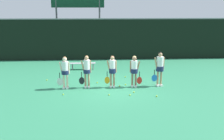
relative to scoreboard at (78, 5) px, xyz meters
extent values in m
plane|color=#2D7F56|center=(2.22, -8.92, -4.20)|extent=(140.00, 140.00, 0.00)
cube|color=black|center=(2.22, -1.45, -2.63)|extent=(60.00, 0.06, 3.13)
cube|color=slate|center=(2.22, -1.45, -1.03)|extent=(60.00, 0.08, 0.08)
cylinder|color=#515156|center=(-1.74, 0.00, -1.55)|extent=(0.14, 0.14, 5.30)
cylinder|color=#515156|center=(1.74, 0.00, -1.55)|extent=(0.14, 0.14, 5.30)
cube|color=#B2B2B7|center=(0.52, -4.81, -3.78)|extent=(1.67, 0.36, 0.04)
cylinder|color=slate|center=(1.20, -4.68, -4.00)|extent=(0.06, 0.06, 0.40)
cylinder|color=slate|center=(1.20, -4.93, -4.00)|extent=(0.06, 0.06, 0.40)
cylinder|color=slate|center=(-0.17, -4.69, -4.00)|extent=(0.06, 0.06, 0.40)
cylinder|color=slate|center=(-0.17, -4.94, -4.00)|extent=(0.06, 0.06, 0.40)
cylinder|color=beige|center=(-0.07, -9.01, -3.81)|extent=(0.10, 0.10, 0.78)
cylinder|color=beige|center=(-0.24, -8.99, -3.81)|extent=(0.10, 0.10, 0.78)
cube|color=white|center=(-0.07, -9.04, -4.16)|extent=(0.14, 0.25, 0.09)
cube|color=white|center=(-0.25, -9.02, -4.16)|extent=(0.14, 0.25, 0.09)
cylinder|color=#192347|center=(-0.15, -9.00, -3.35)|extent=(0.37, 0.37, 0.20)
cylinder|color=white|center=(-0.15, -9.00, -3.11)|extent=(0.32, 0.32, 0.62)
sphere|color=beige|center=(-0.15, -9.00, -2.68)|extent=(0.22, 0.22, 0.22)
sphere|color=olive|center=(-0.15, -8.98, -2.66)|extent=(0.20, 0.20, 0.20)
cylinder|color=beige|center=(-0.35, -8.98, -3.12)|extent=(0.20, 0.10, 0.60)
cylinder|color=beige|center=(0.04, -9.03, -3.12)|extent=(0.08, 0.08, 0.59)
cylinder|color=black|center=(-0.44, -8.99, -3.51)|extent=(0.03, 0.03, 0.28)
ellipsoid|color=silver|center=(-0.44, -8.99, -3.84)|extent=(0.31, 0.03, 0.38)
cylinder|color=tan|center=(1.01, -8.90, -3.80)|extent=(0.10, 0.10, 0.79)
cylinder|color=tan|center=(0.84, -8.91, -3.80)|extent=(0.10, 0.10, 0.79)
cube|color=white|center=(1.01, -8.93, -4.16)|extent=(0.12, 0.24, 0.09)
cube|color=white|center=(0.84, -8.94, -4.16)|extent=(0.12, 0.24, 0.09)
cylinder|color=#192347|center=(0.93, -8.90, -3.34)|extent=(0.35, 0.35, 0.20)
cylinder|color=white|center=(0.93, -8.90, -3.08)|extent=(0.31, 0.31, 0.66)
sphere|color=tan|center=(0.93, -8.90, -2.65)|extent=(0.20, 0.20, 0.20)
sphere|color=olive|center=(0.93, -8.88, -2.62)|extent=(0.18, 0.18, 0.18)
cylinder|color=tan|center=(0.73, -8.91, -3.09)|extent=(0.21, 0.08, 0.63)
cylinder|color=tan|center=(1.11, -8.90, -3.09)|extent=(0.08, 0.08, 0.63)
cylinder|color=black|center=(0.65, -8.93, -3.50)|extent=(0.03, 0.03, 0.28)
ellipsoid|color=black|center=(0.65, -8.93, -3.82)|extent=(0.28, 0.03, 0.38)
cylinder|color=tan|center=(2.30, -8.90, -3.81)|extent=(0.10, 0.10, 0.78)
cylinder|color=tan|center=(2.14, -8.89, -3.81)|extent=(0.10, 0.10, 0.78)
cube|color=white|center=(2.30, -8.93, -4.16)|extent=(0.13, 0.25, 0.09)
cube|color=white|center=(2.14, -8.92, -4.16)|extent=(0.13, 0.25, 0.09)
cylinder|color=#192347|center=(2.22, -8.90, -3.33)|extent=(0.34, 0.34, 0.24)
cylinder|color=white|center=(2.22, -8.90, -3.10)|extent=(0.30, 0.30, 0.64)
sphere|color=tan|center=(2.22, -8.90, -2.67)|extent=(0.20, 0.20, 0.20)
sphere|color=#4C331E|center=(2.22, -8.88, -2.65)|extent=(0.19, 0.19, 0.19)
cylinder|color=tan|center=(2.03, -8.88, -3.11)|extent=(0.21, 0.09, 0.61)
cylinder|color=tan|center=(2.40, -8.91, -3.11)|extent=(0.08, 0.08, 0.61)
cylinder|color=black|center=(1.95, -8.89, -3.50)|extent=(0.03, 0.03, 0.27)
ellipsoid|color=orange|center=(1.95, -8.89, -3.83)|extent=(0.26, 0.03, 0.38)
cylinder|color=#8C664C|center=(3.42, -8.93, -3.81)|extent=(0.10, 0.10, 0.77)
cylinder|color=#8C664C|center=(3.25, -8.90, -3.81)|extent=(0.10, 0.10, 0.77)
cube|color=white|center=(3.42, -8.95, -4.16)|extent=(0.14, 0.25, 0.09)
cube|color=white|center=(3.25, -8.93, -4.16)|extent=(0.14, 0.25, 0.09)
cylinder|color=#192347|center=(3.34, -8.91, -3.35)|extent=(0.36, 0.36, 0.23)
cylinder|color=white|center=(3.34, -8.91, -3.12)|extent=(0.32, 0.32, 0.62)
sphere|color=#8C664C|center=(3.34, -8.91, -2.70)|extent=(0.22, 0.22, 0.22)
sphere|color=#D8B772|center=(3.34, -8.89, -2.68)|extent=(0.20, 0.20, 0.20)
cylinder|color=#8C664C|center=(3.53, -8.94, -3.14)|extent=(0.20, 0.10, 0.59)
cylinder|color=#8C664C|center=(3.15, -8.89, -3.14)|extent=(0.08, 0.08, 0.58)
cylinder|color=black|center=(3.61, -8.97, -3.52)|extent=(0.03, 0.03, 0.28)
ellipsoid|color=red|center=(3.61, -8.97, -3.85)|extent=(0.27, 0.03, 0.38)
cylinder|color=tan|center=(4.77, -8.86, -3.77)|extent=(0.10, 0.10, 0.85)
cylinder|color=tan|center=(4.58, -8.89, -3.77)|extent=(0.10, 0.10, 0.85)
cube|color=white|center=(4.77, -8.89, -4.16)|extent=(0.15, 0.26, 0.09)
cube|color=white|center=(4.58, -8.92, -4.16)|extent=(0.15, 0.26, 0.09)
cylinder|color=#192347|center=(4.67, -8.87, -3.26)|extent=(0.40, 0.40, 0.25)
cylinder|color=white|center=(4.67, -8.87, -2.99)|extent=(0.35, 0.35, 0.71)
sphere|color=tan|center=(4.67, -8.87, -2.53)|extent=(0.21, 0.21, 0.21)
sphere|color=black|center=(4.67, -8.85, -2.50)|extent=(0.20, 0.20, 0.20)
cylinder|color=tan|center=(4.46, -8.91, -3.00)|extent=(0.23, 0.12, 0.68)
cylinder|color=tan|center=(4.87, -8.84, -3.00)|extent=(0.08, 0.08, 0.68)
cylinder|color=black|center=(4.39, -8.95, -3.43)|extent=(0.03, 0.03, 0.26)
ellipsoid|color=blue|center=(4.39, -8.95, -3.74)|extent=(0.29, 0.03, 0.36)
sphere|color=#CCE033|center=(2.61, -8.80, -4.17)|extent=(0.07, 0.07, 0.07)
sphere|color=#CCE033|center=(2.94, -8.58, -4.17)|extent=(0.06, 0.06, 0.06)
sphere|color=#CCE033|center=(3.20, -9.89, -4.17)|extent=(0.07, 0.07, 0.07)
sphere|color=#CCE033|center=(1.45, -8.14, -4.16)|extent=(0.07, 0.07, 0.07)
sphere|color=#CCE033|center=(-1.39, -7.43, -4.17)|extent=(0.07, 0.07, 0.07)
sphere|color=#CCE033|center=(4.16, -10.55, -4.16)|extent=(0.07, 0.07, 0.07)
sphere|color=#CCE033|center=(-0.17, -10.02, -4.17)|extent=(0.06, 0.06, 0.06)
sphere|color=#CCE033|center=(1.98, -10.21, -4.17)|extent=(0.06, 0.06, 0.06)
sphere|color=#CCE033|center=(3.11, -7.02, -4.16)|extent=(0.07, 0.07, 0.07)
sphere|color=#CCE033|center=(2.95, -10.30, -4.17)|extent=(0.07, 0.07, 0.07)
camera|label=1|loc=(1.40, -21.83, -0.21)|focal=42.00mm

